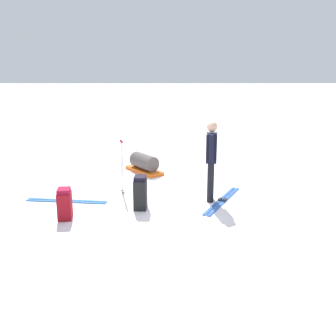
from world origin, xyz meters
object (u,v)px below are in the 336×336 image
Objects in this scene: backpack_large_dark at (65,204)px; backpack_bright at (140,193)px; ski_pair_near at (222,200)px; ski_pair_far at (67,201)px; skier_standing at (211,157)px; gear_sled at (144,164)px; ski_poles_planted_near at (122,165)px.

backpack_bright is (0.53, -1.39, 0.04)m from backpack_large_dark.
ski_pair_far is at bearing 90.36° from ski_pair_near.
ski_pair_far is at bearing 91.38° from skier_standing.
skier_standing is at bearing -88.62° from ski_pair_far.
gear_sled is (2.29, -1.52, 0.21)m from ski_pair_far.
skier_standing is 0.98m from ski_pair_near.
ski_pair_far is 2.76m from gear_sled.
backpack_large_dark is 1.75m from ski_poles_planted_near.
backpack_large_dark is at bearing 110.97° from backpack_bright.
ski_poles_planted_near is (0.39, 1.91, -0.27)m from skier_standing.
skier_standing is 2.79m from gear_sled.
ski_pair_near is (-0.05, -0.26, -0.94)m from skier_standing.
skier_standing reaches higher than gear_sled.
ski_poles_planted_near is at bearing -67.76° from ski_pair_far.
gear_sled is (2.71, 0.08, -0.11)m from backpack_bright.
backpack_large_dark is 1.49m from backpack_bright.
backpack_large_dark is at bearing 107.55° from ski_pair_near.
ski_poles_planted_near reaches higher than backpack_bright.
backpack_bright is 0.56× the size of ski_poles_planted_near.
ski_poles_planted_near is at bearing 26.88° from backpack_bright.
skier_standing is 3.20m from ski_pair_far.
ski_pair_far is 2.90× the size of backpack_large_dark.
ski_pair_near is 2.89m from gear_sled.
ski_pair_far is 2.54× the size of backpack_bright.
ski_pair_near and ski_pair_far have the same top height.
backpack_bright is 1.06m from ski_poles_planted_near.
backpack_bright is at bearing -178.41° from gear_sled.
ski_pair_far is (-0.02, 3.31, 0.00)m from ski_pair_near.
ski_pair_near is 1.46× the size of ski_poles_planted_near.
skier_standing is at bearing 78.23° from ski_pair_near.
ski_pair_near is at bearing -72.45° from backpack_large_dark.
ski_pair_far is 1.42× the size of ski_poles_planted_near.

